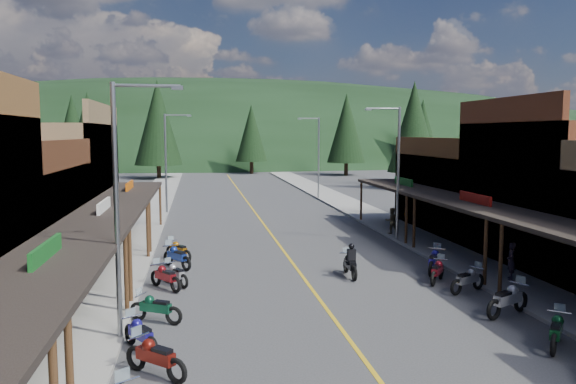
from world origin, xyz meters
name	(u,v)px	position (x,y,z in m)	size (l,w,h in m)	color
ground	(306,281)	(0.00, 0.00, 0.00)	(220.00, 220.00, 0.00)	#38383A
centerline	(257,216)	(0.00, 20.00, 0.01)	(0.15, 90.00, 0.01)	gold
sidewalk_west	(144,217)	(-8.70, 20.00, 0.07)	(3.40, 94.00, 0.15)	gray
sidewalk_east	(364,212)	(8.70, 20.00, 0.07)	(3.40, 94.00, 0.15)	gray
shop_west_3	(41,183)	(-13.78, 11.30, 3.52)	(10.90, 10.20, 8.20)	brown
shop_east_2	(570,192)	(13.78, 1.70, 3.52)	(10.90, 9.00, 8.20)	#562B19
shop_east_3	(475,192)	(13.75, 11.30, 2.53)	(10.90, 10.20, 6.20)	#4C2D16
streetlight_0	(121,199)	(-6.95, -6.00, 4.46)	(2.16, 0.18, 8.00)	gray
streetlight_1	(168,159)	(-6.95, 22.00, 4.46)	(2.16, 0.18, 8.00)	gray
streetlight_2	(396,167)	(6.95, 8.00, 4.46)	(2.16, 0.18, 8.00)	gray
streetlight_3	(317,154)	(6.95, 30.00, 4.46)	(2.16, 0.18, 8.00)	gray
ridge_hill	(214,156)	(0.00, 135.00, 0.00)	(310.00, 140.00, 60.00)	black
pine_1	(73,128)	(-24.00, 70.00, 7.24)	(5.88, 5.88, 12.50)	black
pine_2	(158,122)	(-10.00, 58.00, 7.99)	(6.72, 6.72, 14.00)	black
pine_3	(251,133)	(4.00, 66.00, 6.48)	(5.04, 5.04, 11.00)	black
pine_4	(346,128)	(18.00, 60.00, 7.24)	(5.88, 5.88, 12.50)	black
pine_5	(416,125)	(34.00, 72.00, 7.99)	(6.72, 6.72, 14.00)	black
pine_6	(502,133)	(46.00, 64.00, 6.48)	(5.04, 5.04, 11.00)	black
pine_7	(30,129)	(-32.00, 76.00, 7.24)	(5.88, 5.88, 12.50)	black
pine_8	(32,138)	(-22.00, 40.00, 5.98)	(4.48, 4.48, 10.00)	black
pine_9	(422,134)	(24.00, 45.00, 6.38)	(4.93, 4.93, 10.80)	black
pine_10	(88,131)	(-18.00, 50.00, 6.78)	(5.38, 5.38, 11.60)	black
pine_11	(414,127)	(20.00, 38.00, 7.19)	(5.82, 5.82, 12.40)	black
bike_west_4	(155,355)	(-5.82, -8.89, 0.61)	(0.72, 2.15, 1.23)	#62130D
bike_west_5	(141,333)	(-6.39, -6.96, 0.56)	(0.66, 1.97, 1.13)	navy
bike_west_6	(156,307)	(-6.12, -4.47, 0.57)	(0.67, 2.00, 1.14)	#0D422A
bike_west_7	(165,276)	(-6.02, -0.31, 0.59)	(0.69, 2.08, 1.19)	maroon
bike_west_8	(175,273)	(-5.63, 0.28, 0.54)	(0.63, 1.89, 1.08)	#A4A3A8
bike_west_9	(177,255)	(-5.67, 3.36, 0.63)	(0.73, 2.20, 1.26)	navy
bike_west_10	(178,249)	(-5.65, 5.03, 0.58)	(0.68, 2.03, 1.16)	#A05D0B
bike_east_4	(557,330)	(5.97, -8.75, 0.59)	(0.68, 2.05, 1.17)	#0D431E
bike_east_5	(508,298)	(6.17, -5.72, 0.65)	(0.76, 2.29, 1.31)	#A6A6AC
bike_east_6	(468,279)	(6.17, -2.73, 0.58)	(0.68, 2.03, 1.16)	gray
bike_east_7	(437,270)	(5.60, -1.09, 0.56)	(0.65, 1.96, 1.12)	maroon
bike_east_8	(434,260)	(6.14, 0.48, 0.63)	(0.74, 2.22, 1.27)	navy
rider_on_bike	(350,263)	(2.11, 0.43, 0.64)	(0.74, 2.11, 1.60)	black
pedestrian_east_a	(511,261)	(8.76, -1.57, 0.96)	(0.59, 0.39, 1.62)	#231D2B
pedestrian_east_b	(391,221)	(7.41, 9.88, 0.98)	(0.81, 0.46, 1.66)	brown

